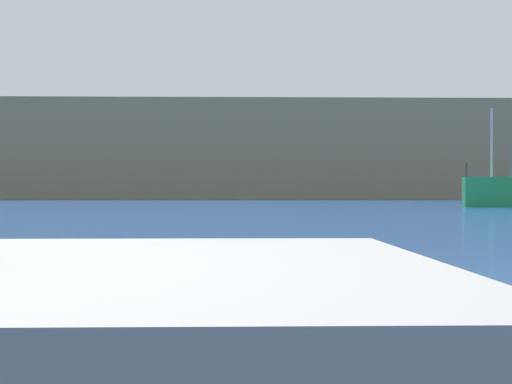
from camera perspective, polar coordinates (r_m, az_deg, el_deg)
The scene contains 1 object.
hillside_backdrop at distance 82.71m, azimuth -2.81°, elevation 2.55°, with size 140.00×14.50×8.55m, color #7F755B.
Camera 1 is at (1.36, -2.05, 0.84)m, focal length 63.45 mm.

